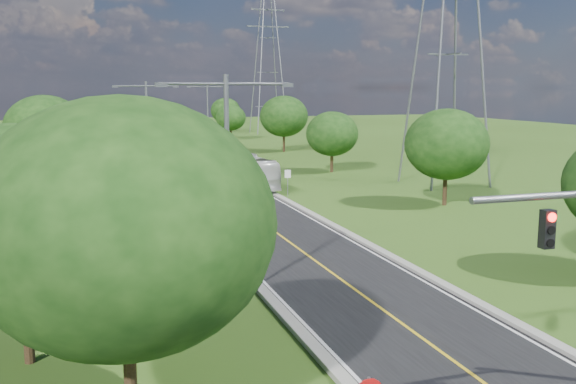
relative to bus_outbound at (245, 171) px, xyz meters
name	(u,v)px	position (x,y,z in m)	size (l,w,h in m)	color
ground	(188,169)	(-2.76, 16.35, -1.65)	(260.00, 260.00, 0.00)	#2E4B15
road	(180,163)	(-2.76, 22.35, -1.62)	(8.00, 150.00, 0.06)	black
curb_left	(146,164)	(-7.01, 22.35, -1.54)	(0.50, 150.00, 0.22)	gray
curb_right	(213,161)	(1.49, 22.35, -1.54)	(0.50, 150.00, 0.22)	gray
speed_limit_sign	(288,178)	(2.44, -5.67, -0.04)	(0.55, 0.09, 2.40)	slate
overpass	(132,118)	(-2.76, 96.35, 0.77)	(30.00, 3.00, 3.20)	gray
streetlight_near_left	(227,170)	(-8.76, -31.65, 4.30)	(5.90, 0.25, 10.00)	slate
streetlight_mid_left	(147,126)	(-8.76, 1.35, 4.30)	(5.90, 0.25, 10.00)	slate
streetlight_far_right	(208,112)	(3.24, 34.35, 4.30)	(5.90, 0.25, 10.00)	slate
power_tower_near	(449,39)	(19.24, -3.65, 12.36)	(9.00, 6.40, 28.00)	slate
power_tower_far	(268,65)	(23.24, 71.35, 12.36)	(9.00, 6.40, 28.00)	slate
tree_la	(20,214)	(-16.76, -35.65, 3.62)	(7.14, 7.14, 8.30)	black
tree_lb	(12,166)	(-18.76, -15.65, 3.00)	(6.30, 6.30, 7.33)	black
tree_lc	(45,129)	(-17.76, 6.35, 3.93)	(7.56, 7.56, 8.79)	black
tree_ld	(37,123)	(-19.76, 30.35, 3.31)	(6.72, 6.72, 7.82)	black
tree_le	(62,119)	(-17.26, 54.35, 2.69)	(5.88, 5.88, 6.84)	black
tree_lf	(124,226)	(-13.76, -41.65, 4.24)	(7.98, 7.98, 9.28)	black
tree_rb	(447,144)	(13.24, -13.65, 3.31)	(6.72, 6.72, 7.82)	black
tree_rc	(332,134)	(12.24, 8.35, 2.69)	(5.88, 5.88, 6.84)	black
tree_rd	(284,116)	(14.24, 32.35, 3.62)	(7.14, 7.14, 8.30)	black
tree_re	(231,118)	(11.74, 56.35, 2.38)	(5.46, 5.46, 6.35)	black
tree_rf	(226,111)	(15.24, 76.35, 3.00)	(6.30, 6.30, 7.33)	black
bus_outbound	(245,171)	(0.00, 0.00, 0.00)	(2.66, 11.38, 3.17)	silver
bus_inbound	(202,189)	(-5.57, -8.02, -0.26)	(2.23, 9.53, 2.66)	silver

